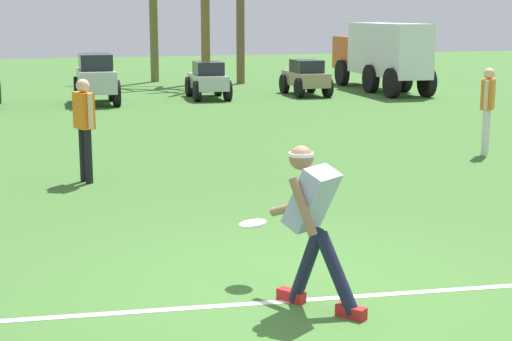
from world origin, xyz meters
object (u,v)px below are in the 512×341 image
at_px(frisbee_in_flight, 253,224).
at_px(teammate_midfield, 84,121).
at_px(frisbee_thrower, 312,218).
at_px(parked_car_slot_c, 208,80).
at_px(box_truck, 381,53).
at_px(parked_car_slot_b, 96,77).
at_px(teammate_near_sideline, 487,103).
at_px(parked_car_slot_d, 306,77).

height_order(frisbee_in_flight, teammate_midfield, teammate_midfield).
bearing_deg(frisbee_thrower, parked_car_slot_c, 78.70).
bearing_deg(frisbee_in_flight, frisbee_thrower, -70.07).
bearing_deg(box_truck, frisbee_thrower, -118.27).
height_order(teammate_midfield, box_truck, box_truck).
xyz_separation_m(parked_car_slot_b, box_truck, (9.37, 1.05, 0.49)).
distance_m(frisbee_in_flight, box_truck, 19.27).
bearing_deg(teammate_near_sideline, parked_car_slot_b, 119.04).
relative_size(teammate_near_sideline, parked_car_slot_b, 0.65).
relative_size(frisbee_in_flight, parked_car_slot_d, 0.15).
height_order(parked_car_slot_b, parked_car_slot_c, parked_car_slot_b).
xyz_separation_m(teammate_near_sideline, parked_car_slot_c, (-2.41, 10.77, -0.38)).
bearing_deg(teammate_near_sideline, frisbee_in_flight, -139.13).
distance_m(frisbee_thrower, box_truck, 19.80).
bearing_deg(parked_car_slot_c, parked_car_slot_d, 0.48).
relative_size(parked_car_slot_c, box_truck, 0.38).
distance_m(frisbee_thrower, frisbee_in_flight, 0.87).
bearing_deg(frisbee_in_flight, teammate_near_sideline, 40.87).
bearing_deg(box_truck, parked_car_slot_d, -167.78).
bearing_deg(teammate_midfield, teammate_near_sideline, 1.77).
relative_size(frisbee_thrower, parked_car_slot_d, 0.63).
bearing_deg(parked_car_slot_b, box_truck, 6.42).
bearing_deg(parked_car_slot_d, frisbee_in_flight, -112.93).
bearing_deg(parked_car_slot_d, teammate_midfield, -125.42).
bearing_deg(frisbee_thrower, teammate_midfield, 102.98).
relative_size(frisbee_thrower, parked_car_slot_c, 0.62).
bearing_deg(parked_car_slot_b, parked_car_slot_d, 3.79).
relative_size(teammate_near_sideline, parked_car_slot_c, 0.69).
height_order(frisbee_in_flight, teammate_near_sideline, teammate_near_sideline).
bearing_deg(frisbee_thrower, parked_car_slot_b, 89.96).
bearing_deg(parked_car_slot_b, teammate_near_sideline, -60.96).
bearing_deg(parked_car_slot_c, frisbee_thrower, -101.30).
height_order(frisbee_thrower, parked_car_slot_c, frisbee_thrower).
relative_size(teammate_midfield, parked_car_slot_b, 0.65).
bearing_deg(frisbee_thrower, parked_car_slot_d, 68.87).
xyz_separation_m(teammate_near_sideline, parked_car_slot_d, (0.73, 10.79, -0.38)).
distance_m(parked_car_slot_c, box_truck, 6.10).
distance_m(teammate_midfield, parked_car_slot_b, 10.67).
distance_m(parked_car_slot_c, parked_car_slot_d, 3.14).
bearing_deg(parked_car_slot_d, frisbee_thrower, -111.13).
distance_m(teammate_midfield, parked_car_slot_d, 13.52).
height_order(parked_car_slot_d, box_truck, box_truck).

